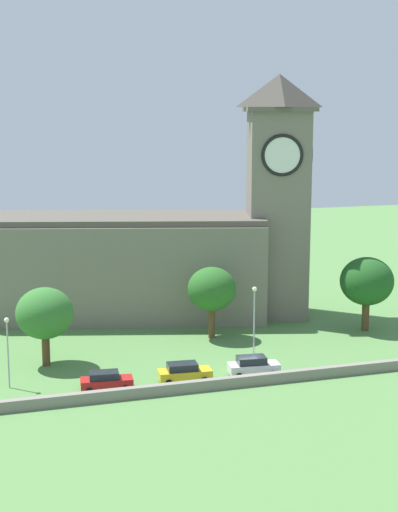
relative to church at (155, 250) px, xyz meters
name	(u,v)px	position (x,y,z in m)	size (l,w,h in m)	color
ground_plane	(199,332)	(2.82, -8.47, -7.83)	(200.00, 200.00, 0.00)	#517F42
church	(155,250)	(0.00, 0.00, 0.00)	(40.28, 20.20, 28.08)	slate
quay_barrier	(259,379)	(2.82, -26.26, -7.35)	(57.87, 0.70, 0.96)	gray
car_red	(106,381)	(-10.42, -23.59, -6.99)	(4.68, 2.47, 1.66)	red
car_yellow	(184,372)	(-3.34, -23.60, -6.95)	(4.88, 2.49, 1.75)	gold
car_white	(253,366)	(3.13, -23.94, -6.90)	(4.81, 2.60, 1.86)	silver
streetlamp_west_end	(7,340)	(-18.41, -20.52, -3.53)	(0.44, 0.44, 6.35)	#9EA0A5
streetlamp_west_mid	(254,315)	(4.00, -21.82, -2.67)	(0.44, 0.44, 7.86)	#9EA0A5
tree_churchyard	(367,282)	(20.58, -13.24, -2.33)	(5.89, 5.89, 8.20)	brown
tree_riverside_east	(45,314)	(-14.59, -15.17, -2.75)	(5.44, 5.44, 7.57)	brown
tree_by_tower	(212,289)	(3.39, -11.03, -2.50)	(5.14, 5.14, 7.70)	brown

